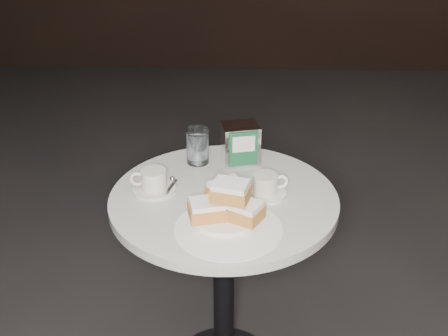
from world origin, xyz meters
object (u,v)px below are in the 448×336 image
(coffee_cup_left, at_px, (153,182))
(coffee_cup_right, at_px, (266,186))
(cafe_table, at_px, (224,248))
(water_glass_right, at_px, (244,146))
(beignet_plate, at_px, (226,205))
(napkin_dispenser, at_px, (240,144))
(water_glass_left, at_px, (198,146))

(coffee_cup_left, bearing_deg, coffee_cup_right, -3.30)
(cafe_table, bearing_deg, water_glass_right, 75.29)
(cafe_table, xyz_separation_m, beignet_plate, (0.01, -0.13, 0.25))
(coffee_cup_right, xyz_separation_m, napkin_dispenser, (-0.08, 0.21, 0.04))
(coffee_cup_left, xyz_separation_m, napkin_dispenser, (0.26, 0.20, 0.04))
(water_glass_right, bearing_deg, napkin_dispenser, -146.63)
(beignet_plate, relative_size, water_glass_right, 1.88)
(coffee_cup_left, height_order, napkin_dispenser, napkin_dispenser)
(beignet_plate, relative_size, napkin_dispenser, 1.61)
(cafe_table, distance_m, water_glass_right, 0.35)
(coffee_cup_right, xyz_separation_m, water_glass_right, (-0.07, 0.21, 0.03))
(beignet_plate, distance_m, water_glass_right, 0.36)
(cafe_table, height_order, coffee_cup_left, coffee_cup_left)
(coffee_cup_right, bearing_deg, coffee_cup_left, 164.46)
(cafe_table, relative_size, water_glass_left, 6.09)
(water_glass_right, height_order, napkin_dispenser, napkin_dispenser)
(coffee_cup_left, height_order, coffee_cup_right, coffee_cup_left)
(cafe_table, height_order, beignet_plate, beignet_plate)
(water_glass_right, bearing_deg, coffee_cup_right, -72.59)
(beignet_plate, xyz_separation_m, water_glass_right, (0.05, 0.36, 0.01))
(coffee_cup_right, relative_size, water_glass_right, 1.34)
(beignet_plate, distance_m, water_glass_left, 0.36)
(cafe_table, height_order, water_glass_left, water_glass_left)
(cafe_table, bearing_deg, water_glass_left, 114.04)
(cafe_table, bearing_deg, napkin_dispenser, 78.15)
(napkin_dispenser, bearing_deg, coffee_cup_left, -156.62)
(water_glass_left, bearing_deg, cafe_table, -65.96)
(coffee_cup_right, distance_m, water_glass_right, 0.23)
(beignet_plate, height_order, coffee_cup_left, beignet_plate)
(beignet_plate, distance_m, coffee_cup_left, 0.28)
(water_glass_right, distance_m, napkin_dispenser, 0.02)
(cafe_table, relative_size, napkin_dispenser, 5.37)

